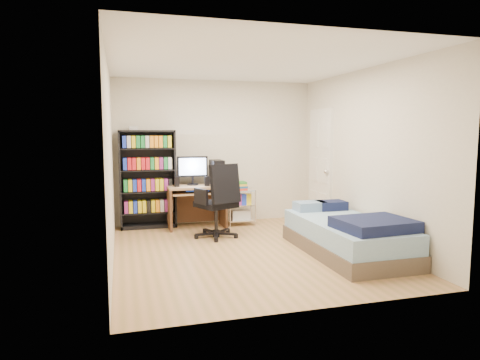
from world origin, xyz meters
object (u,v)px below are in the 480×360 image
object	(u,v)px
computer_desk	(202,189)
office_chair	(218,214)
bed	(347,235)
media_shelf	(148,178)

from	to	relation	value
computer_desk	office_chair	xyz separation A→B (m)	(0.10, -0.81, -0.28)
computer_desk	office_chair	size ratio (longest dim) A/B	1.05
office_chair	bed	bearing A→B (deg)	-65.73
media_shelf	computer_desk	xyz separation A→B (m)	(0.88, -0.18, -0.19)
bed	office_chair	bearing A→B (deg)	137.53
media_shelf	bed	xyz separation A→B (m)	(2.43, -2.32, -0.59)
media_shelf	office_chair	distance (m)	1.47
computer_desk	media_shelf	bearing A→B (deg)	168.43
media_shelf	computer_desk	size ratio (longest dim) A/B	1.42
office_chair	computer_desk	bearing A→B (deg)	73.72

